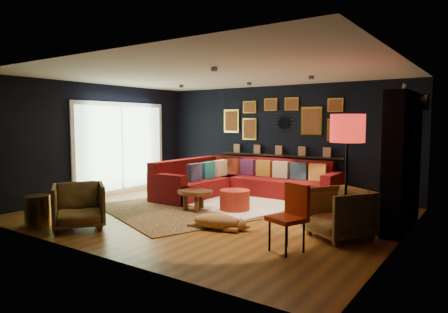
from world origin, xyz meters
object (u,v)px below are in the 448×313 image
Objects in this scene: coffee_table at (195,194)px; gold_stool at (37,211)px; pouf at (235,200)px; armchair_right at (339,211)px; floor_lamp at (347,133)px; sectional at (238,182)px; orange_chair at (291,212)px; dog at (217,218)px; armchair_left at (79,204)px.

gold_stool reaches higher than coffee_table.
pouf is 1.14× the size of gold_stool.
pouf is 2.34m from armchair_right.
gold_stool is 5.16m from floor_lamp.
orange_chair reaches higher than sectional.
armchair_right is 0.45× the size of floor_lamp.
coffee_table is 1.03× the size of armchair_right.
orange_chair is (-0.33, -0.95, 0.12)m from armchair_right.
floor_lamp is 1.74× the size of dog.
armchair_left is 4.38m from floor_lamp.
dog is at bearing -64.10° from sectional.
coffee_table is at bearing 57.48° from gold_stool.
gold_stool is at bearing 147.53° from armchair_left.
coffee_table is at bearing 128.16° from dog.
orange_chair is (3.34, 0.90, 0.13)m from armchair_left.
armchair_right is at bearing -108.53° from floor_lamp.
armchair_right reaches higher than dog.
gold_stool is 0.28× the size of floor_lamp.
armchair_right is 1.01m from orange_chair.
floor_lamp is at bearing -27.24° from armchair_left.
armchair_right is at bearing -15.42° from pouf.
floor_lamp is at bearing 27.44° from gold_stool.
armchair_left is at bearing -144.15° from orange_chair.
gold_stool is 0.48× the size of dog.
armchair_left is at bearing -120.57° from armchair_right.
armchair_left is 0.90× the size of orange_chair.
armchair_right is at bearing 91.45° from orange_chair.
coffee_table is 2.78m from gold_stool.
armchair_left is at bearing -119.93° from pouf.
floor_lamp is at bearing 8.80° from dog.
dog is at bearing -156.47° from floor_lamp.
coffee_table is 2.89m from armchair_right.
armchair_right is (3.06, -2.01, 0.09)m from sectional.
orange_chair reaches higher than dog.
sectional is at bearing 120.42° from pouf.
floor_lamp is (2.30, -0.47, 1.34)m from pouf.
sectional is 1.82m from coffee_table.
floor_lamp is (0.38, 1.10, 1.03)m from orange_chair.
floor_lamp is (2.93, -0.04, 1.23)m from coffee_table.
dog is at bearing -127.33° from armchair_right.
coffee_table is at bearing 13.43° from armchair_left.
armchair_right is (2.88, -0.19, 0.08)m from coffee_table.
pouf is 0.65× the size of orange_chair.
armchair_left is 0.98× the size of armchair_right.
coffee_table is 0.77m from pouf.
sectional is 3.91m from armchair_left.
sectional is 4.36m from gold_stool.
sectional is at bearing 179.45° from armchair_right.
dog is (1.11, -0.84, -0.15)m from coffee_table.
orange_chair is at bearing -109.20° from floor_lamp.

